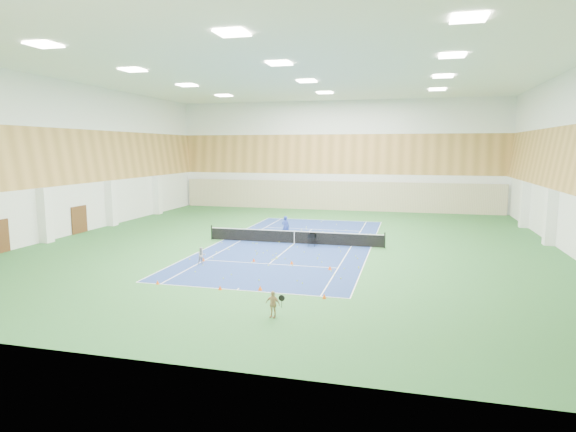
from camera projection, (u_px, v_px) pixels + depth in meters
The scene contains 21 objects.
ground at pixel (294, 244), 34.69m from camera, with size 40.00×40.00×0.00m, color #2A642E.
room_shell at pixel (294, 160), 33.85m from camera, with size 36.00×40.00×12.00m, color white, non-canonical shape.
wood_cladding at pixel (294, 131), 33.57m from camera, with size 36.00×40.00×8.00m, color #BF8B47, non-canonical shape.
ceiling_light_grid at pixel (295, 73), 33.03m from camera, with size 21.40×25.40×0.06m, color white, non-canonical shape.
court_surface at pixel (294, 244), 34.69m from camera, with size 10.97×23.77×0.01m, color navy.
tennis_balls_scatter at pixel (294, 243), 34.68m from camera, with size 10.57×22.77×0.07m, color #CBF129, non-canonical shape.
tennis_net at pixel (294, 236), 34.61m from camera, with size 12.80×0.10×1.10m, color black, non-canonical shape.
back_curtain at pixel (336, 196), 53.42m from camera, with size 35.40×0.16×3.20m, color #C6B793.
door_left_b at pixel (79, 220), 38.91m from camera, with size 0.08×1.80×2.20m, color #593319.
coach at pixel (286, 227), 36.71m from camera, with size 0.63×0.41×1.72m, color #213799.
child_court at pixel (202, 256), 28.52m from camera, with size 0.49×0.38×1.01m, color #9898A1.
child_apron at pixel (273, 304), 19.48m from camera, with size 0.65×0.27×1.11m, color tan.
ball_cart at pixel (312, 240), 33.69m from camera, with size 0.53×0.53×0.92m, color black, non-canonical shape.
cone_svc_a at pixel (203, 259), 29.26m from camera, with size 0.22×0.22×0.25m, color #EA580C.
cone_svc_b at pixel (254, 260), 29.14m from camera, with size 0.20×0.20×0.22m, color #E83B0C.
cone_svc_c at pixel (292, 262), 28.46m from camera, with size 0.21×0.21×0.23m, color #FF5E0D.
cone_svc_d at pixel (330, 268), 27.16m from camera, with size 0.22×0.22×0.24m, color #FF4D0D.
cone_base_a at pixel (158, 282), 24.31m from camera, with size 0.18×0.18×0.20m, color #EE530C.
cone_base_b at pixel (220, 288), 23.34m from camera, with size 0.19×0.19×0.21m, color #EB480C.
cone_base_c at pixel (260, 288), 23.24m from camera, with size 0.22×0.22×0.24m, color #FF570D.
cone_base_d at pixel (324, 296), 21.98m from camera, with size 0.20×0.20×0.22m, color #DF510B.
Camera 1 is at (7.97, -33.13, 6.80)m, focal length 30.00 mm.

